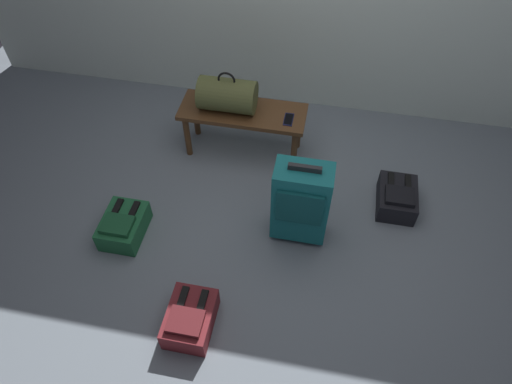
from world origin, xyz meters
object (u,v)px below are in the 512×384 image
at_px(bench, 243,117).
at_px(backpack_maroon, 190,319).
at_px(duffel_bag_olive, 227,95).
at_px(backpack_green, 124,226).
at_px(suitcase_upright_teal, 301,202).
at_px(backpack_dark, 397,198).
at_px(cell_phone, 289,119).

height_order(bench, backpack_maroon, bench).
bearing_deg(duffel_bag_olive, backpack_green, -118.38).
relative_size(duffel_bag_olive, backpack_maroon, 1.16).
xyz_separation_m(suitcase_upright_teal, backpack_green, (-1.24, -0.24, -0.27)).
bearing_deg(backpack_dark, cell_phone, 159.66).
bearing_deg(suitcase_upright_teal, bench, 126.11).
bearing_deg(backpack_green, bench, 56.75).
xyz_separation_m(bench, backpack_maroon, (0.00, -1.62, -0.27)).
height_order(suitcase_upright_teal, backpack_green, suitcase_upright_teal).
distance_m(duffel_bag_olive, cell_phone, 0.51).
xyz_separation_m(cell_phone, suitcase_upright_teal, (0.20, -0.73, -0.07)).
bearing_deg(backpack_dark, suitcase_upright_teal, -150.04).
relative_size(cell_phone, backpack_maroon, 0.38).
bearing_deg(backpack_maroon, backpack_green, 138.34).
height_order(duffel_bag_olive, cell_phone, duffel_bag_olive).
bearing_deg(duffel_bag_olive, backpack_maroon, -85.70).
height_order(bench, suitcase_upright_teal, suitcase_upright_teal).
height_order(cell_phone, suitcase_upright_teal, suitcase_upright_teal).
distance_m(bench, suitcase_upright_teal, 0.96).
height_order(duffel_bag_olive, suitcase_upright_teal, duffel_bag_olive).
bearing_deg(cell_phone, backpack_green, -136.82).
bearing_deg(cell_phone, duffel_bag_olive, 174.88).
relative_size(cell_phone, backpack_green, 0.38).
xyz_separation_m(suitcase_upright_teal, backpack_maroon, (-0.56, -0.84, -0.27)).
bearing_deg(suitcase_upright_teal, backpack_green, -169.02).
bearing_deg(bench, backpack_dark, -16.53).
distance_m(suitcase_upright_teal, backpack_maroon, 1.05).
bearing_deg(backpack_maroon, cell_phone, 76.86).
distance_m(bench, backpack_dark, 1.35).
bearing_deg(duffel_bag_olive, cell_phone, -5.12).
xyz_separation_m(suitcase_upright_teal, backpack_dark, (0.70, 0.40, -0.27)).
height_order(suitcase_upright_teal, backpack_dark, suitcase_upright_teal).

